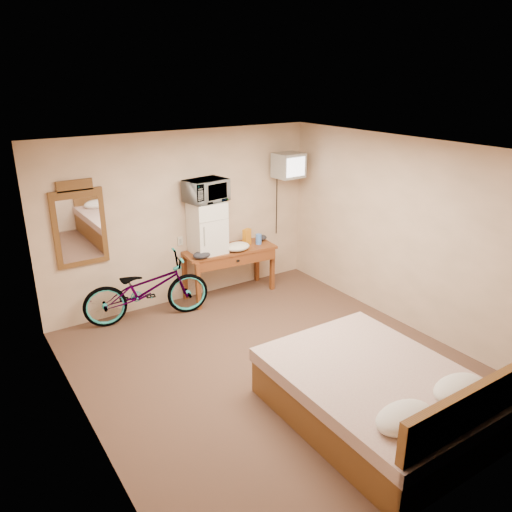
# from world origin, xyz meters

# --- Properties ---
(room) EXTENTS (4.60, 4.64, 2.50)m
(room) POSITION_xyz_m (-0.00, 0.00, 1.25)
(room) COLOR #523429
(room) RESTS_ON ground
(desk) EXTENTS (1.44, 0.66, 0.75)m
(desk) POSITION_xyz_m (0.60, 2.00, 0.63)
(desk) COLOR brown
(desk) RESTS_ON floor
(mini_fridge) EXTENTS (0.47, 0.46, 0.76)m
(mini_fridge) POSITION_xyz_m (0.26, 2.07, 1.13)
(mini_fridge) COLOR white
(mini_fridge) RESTS_ON desk
(microwave) EXTENTS (0.64, 0.48, 0.32)m
(microwave) POSITION_xyz_m (0.26, 2.07, 1.67)
(microwave) COLOR white
(microwave) RESTS_ON mini_fridge
(snack_bag) EXTENTS (0.14, 0.11, 0.25)m
(snack_bag) POSITION_xyz_m (0.91, 2.03, 0.88)
(snack_bag) COLOR orange
(snack_bag) RESTS_ON desk
(blue_cup) EXTENTS (0.09, 0.09, 0.16)m
(blue_cup) POSITION_xyz_m (1.08, 1.96, 0.83)
(blue_cup) COLOR #447CE9
(blue_cup) RESTS_ON desk
(cloth_cream) EXTENTS (0.39, 0.30, 0.12)m
(cloth_cream) POSITION_xyz_m (0.65, 1.88, 0.81)
(cloth_cream) COLOR silver
(cloth_cream) RESTS_ON desk
(cloth_dark_a) EXTENTS (0.26, 0.20, 0.10)m
(cloth_dark_a) POSITION_xyz_m (0.06, 1.88, 0.80)
(cloth_dark_a) COLOR black
(cloth_dark_a) RESTS_ON desk
(cloth_dark_b) EXTENTS (0.19, 0.15, 0.09)m
(cloth_dark_b) POSITION_xyz_m (1.21, 2.09, 0.79)
(cloth_dark_b) COLOR black
(cloth_dark_b) RESTS_ON desk
(crt_television) EXTENTS (0.45, 0.57, 0.37)m
(crt_television) POSITION_xyz_m (1.67, 2.02, 1.90)
(crt_television) COLOR black
(crt_television) RESTS_ON room
(wall_mirror) EXTENTS (0.67, 0.04, 1.13)m
(wall_mirror) POSITION_xyz_m (-1.47, 2.27, 1.40)
(wall_mirror) COLOR brown
(wall_mirror) RESTS_ON room
(bicycle) EXTENTS (1.80, 0.91, 0.90)m
(bicycle) POSITION_xyz_m (-0.77, 1.95, 0.45)
(bicycle) COLOR black
(bicycle) RESTS_ON floor
(bed) EXTENTS (1.60, 2.11, 0.90)m
(bed) POSITION_xyz_m (0.28, -1.37, 0.29)
(bed) COLOR brown
(bed) RESTS_ON floor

